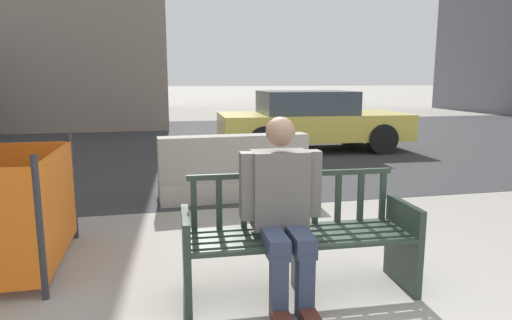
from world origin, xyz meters
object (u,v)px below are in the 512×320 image
at_px(seated_person, 282,206).
at_px(jersey_barrier_centre, 234,172).
at_px(street_bench, 299,242).
at_px(car_taxi_near, 311,120).

xyz_separation_m(seated_person, jersey_barrier_centre, (0.15, 2.92, -0.35)).
relative_size(street_bench, car_taxi_near, 0.41).
bearing_deg(car_taxi_near, seated_person, -110.65).
distance_m(street_bench, car_taxi_near, 7.06).
xyz_separation_m(street_bench, car_taxi_near, (2.38, 6.64, 0.26)).
distance_m(street_bench, seated_person, 0.33).
bearing_deg(street_bench, seated_person, -159.89).
distance_m(jersey_barrier_centre, car_taxi_near, 4.47).
height_order(street_bench, car_taxi_near, car_taxi_near).
height_order(seated_person, jersey_barrier_centre, seated_person).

